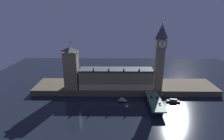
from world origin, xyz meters
TOP-DOWN VIEW (x-y plane):
  - ground_plane at (0.00, 0.00)m, footprint 400.00×400.00m
  - embankment at (0.00, 39.00)m, footprint 220.00×42.00m
  - parliament_hall at (-11.14, 30.68)m, footprint 85.34×20.69m
  - clock_tower at (37.54, 25.76)m, footprint 10.55×10.66m
  - victoria_tower at (-63.27, 29.21)m, footprint 15.73×15.73m
  - bridge at (28.51, -5.00)m, footprint 13.20×46.00m
  - car_northbound_lead at (25.60, 1.55)m, footprint 1.94×4.68m
  - car_southbound_lead at (31.41, -13.09)m, footprint 1.87×4.54m
  - car_southbound_trail at (31.41, -0.19)m, footprint 1.91×4.20m
  - pedestrian_near_rail at (22.70, -18.40)m, footprint 0.38×0.38m
  - pedestrian_mid_walk at (34.31, -0.86)m, footprint 0.38×0.38m
  - street_lamp_near at (22.30, -19.72)m, footprint 1.34×0.60m
  - street_lamp_mid at (34.71, -5.00)m, footprint 1.34×0.60m
  - boat_upstream at (-4.41, 5.02)m, footprint 10.62×5.81m
  - boat_downstream at (50.44, 4.91)m, footprint 16.68×7.20m

SIDE VIEW (x-z plane):
  - ground_plane at x=0.00m, z-range 0.00..0.00m
  - boat_downstream at x=50.44m, z-range -0.52..3.35m
  - boat_upstream at x=-4.41m, z-range -0.57..3.68m
  - embankment at x=0.00m, z-range 0.00..6.94m
  - bridge at x=28.51m, z-range 1.37..8.51m
  - car_southbound_trail at x=31.41m, z-range 7.09..8.48m
  - car_southbound_lead at x=31.41m, z-range 7.10..8.49m
  - car_northbound_lead at x=25.60m, z-range 7.09..8.66m
  - pedestrian_near_rail at x=22.70m, z-range 7.19..8.87m
  - pedestrian_mid_walk at x=34.31m, z-range 7.19..8.96m
  - street_lamp_near at x=22.30m, z-range 7.92..14.13m
  - street_lamp_mid at x=34.71m, z-range 8.04..15.26m
  - parliament_hall at x=-11.14m, z-range 4.64..31.74m
  - victoria_tower at x=-63.27m, z-range 4.04..58.90m
  - clock_tower at x=37.54m, z-range 9.19..84.90m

